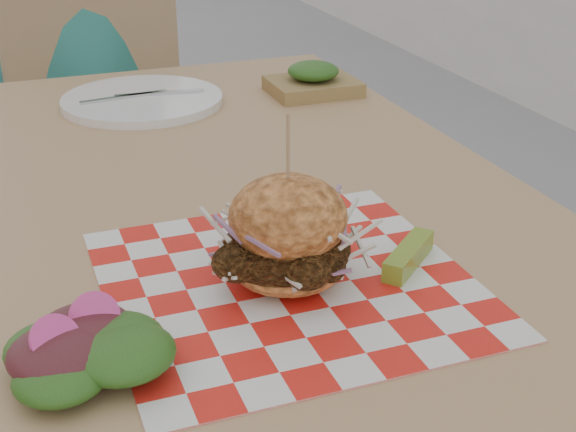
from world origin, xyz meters
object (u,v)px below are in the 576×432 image
(patio_chair, at_px, (98,124))
(sandwich, at_px, (288,238))
(diner, at_px, (70,12))
(patio_table, at_px, (203,242))

(patio_chair, height_order, sandwich, patio_chair)
(diner, height_order, patio_chair, diner)
(patio_table, relative_size, patio_chair, 1.26)
(diner, distance_m, patio_table, 1.09)
(diner, distance_m, sandwich, 1.35)
(patio_chair, bearing_deg, diner, 85.87)
(patio_chair, relative_size, sandwich, 5.39)
(patio_chair, bearing_deg, patio_table, -98.91)
(diner, xyz_separation_m, patio_table, (0.04, -1.08, -0.11))
(diner, relative_size, sandwich, 8.83)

